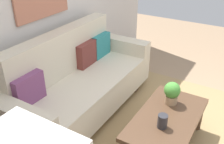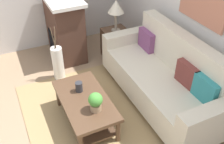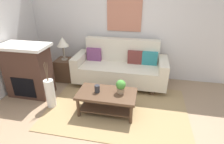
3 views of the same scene
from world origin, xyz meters
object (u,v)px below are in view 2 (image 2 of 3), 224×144
Objects in this scene: throw_pillow_maroon at (188,75)px; floor_vase at (58,64)px; side_table at (116,44)px; throw_pillow_teal at (206,90)px; coffee_table at (85,105)px; fireplace at (65,27)px; throw_pillow_plum at (147,40)px; tabletop_vase at (79,87)px; potted_plant_tabletop at (96,101)px; couch at (163,78)px; table_lamp at (116,8)px.

throw_pillow_maroon is 2.10m from floor_vase.
throw_pillow_teal is at bearing 5.68° from side_table.
coffee_table is 1.85× the size of floor_vase.
fireplace is (-0.47, -0.81, 0.31)m from side_table.
throw_pillow_plum is 1.56m from fireplace.
throw_pillow_teal reaches higher than side_table.
throw_pillow_plum is at bearing 108.51° from tabletop_vase.
throw_pillow_teal is at bearing 35.91° from floor_vase.
side_table is at bearing 146.56° from potted_plant_tabletop.
side_table is (-1.40, -0.08, -0.15)m from couch.
table_lamp is (-0.00, 0.00, 0.71)m from side_table.
floor_vase is (-0.52, -1.37, -0.38)m from throw_pillow_plum.
table_lamp is at bearing -173.21° from throw_pillow_maroon.
coffee_table is (-0.06, -1.19, -0.12)m from couch.
side_table is (-0.72, -0.21, -0.40)m from throw_pillow_plum.
fireplace is at bearing 169.27° from tabletop_vase.
throw_pillow_maroon and throw_pillow_teal have the same top height.
floor_vase is (-1.15, -0.05, -0.02)m from coffee_table.
side_table is at bearing 140.45° from coffee_table.
potted_plant_tabletop is at bearing 12.23° from coffee_table.
fireplace is (-1.18, -1.02, -0.09)m from throw_pillow_plum.
throw_pillow_teal is at bearing 21.73° from fireplace.
tabletop_vase is at bearing -101.38° from couch.
tabletop_vase is (-0.93, -1.33, -0.18)m from throw_pillow_teal.
floor_vase is (-1.40, -0.11, -0.27)m from potted_plant_tabletop.
floor_vase is (0.20, -1.16, 0.02)m from side_table.
floor_vase reaches higher than side_table.
throw_pillow_plum reaches higher than tabletop_vase.
coffee_table is (0.63, -1.32, -0.37)m from throw_pillow_plum.
throw_pillow_maroon is at bearing 24.72° from fireplace.
throw_pillow_teal is (0.34, 0.00, 0.00)m from throw_pillow_maroon.
fireplace is (-2.06, 0.24, 0.02)m from potted_plant_tabletop.
potted_plant_tabletop is (0.44, 0.07, 0.07)m from tabletop_vase.
side_table is 0.71m from table_lamp.
coffee_table is at bearing -64.56° from throw_pillow_plum.
potted_plant_tabletop is at bearing -96.76° from throw_pillow_maroon.
tabletop_vase is (-0.18, -0.01, 0.19)m from coffee_table.
throw_pillow_teal is 2.75m from fireplace.
couch is 0.74m from throw_pillow_teal.
side_table is (-1.60, 1.05, -0.29)m from potted_plant_tabletop.
throw_pillow_plum is 0.60× the size of floor_vase.
fireplace is (-1.87, -0.89, 0.16)m from couch.
coffee_table is at bearing 3.26° from tabletop_vase.
tabletop_vase is at bearing -176.74° from coffee_table.
throw_pillow_teal is at bearing 5.68° from table_lamp.
throw_pillow_plum is at bearing 16.18° from side_table.
throw_pillow_teal reaches higher than coffee_table.
floor_vase is (0.20, -1.16, -0.70)m from table_lamp.
couch is at bearing 3.35° from side_table.
table_lamp is (-1.16, 1.12, 0.49)m from tabletop_vase.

